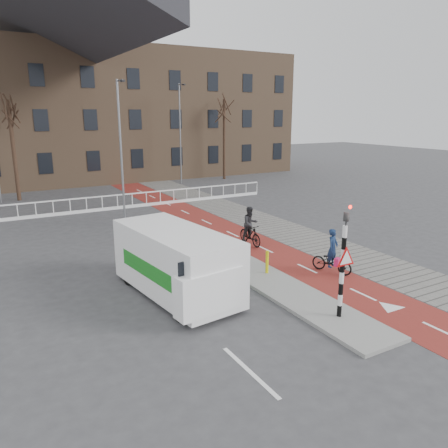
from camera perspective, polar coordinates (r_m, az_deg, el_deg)
ground at (r=15.92m, az=11.29°, el=-8.84°), size 120.00×120.00×0.00m
bike_lane at (r=24.58m, az=-1.23°, el=-0.23°), size 2.50×60.00×0.01m
sidewalk at (r=25.98m, az=4.21°, el=0.54°), size 3.00×60.00×0.01m
curb_island at (r=18.53m, az=1.56°, el=-4.98°), size 1.80×16.00×0.12m
traffic_signal at (r=13.46m, az=15.34°, el=-4.38°), size 0.80×0.80×3.68m
bollard at (r=17.08m, az=5.65°, el=-4.94°), size 0.12×0.12×0.90m
cyclist_near at (r=17.84m, az=13.94°, el=-4.35°), size 1.17×1.78×1.78m
cyclist_far at (r=20.87m, az=3.43°, el=-0.69°), size 0.80×1.74×1.87m
van at (r=15.17m, az=-6.33°, el=-4.87°), size 2.81×5.63×2.32m
railing at (r=28.97m, az=-19.42°, el=1.81°), size 28.00×0.10×0.99m
townhouse_row at (r=43.53m, az=-21.34°, el=15.55°), size 46.00×10.00×15.90m
tree_mid at (r=34.66m, az=-25.77°, el=8.55°), size 0.28×0.28×7.06m
tree_right at (r=41.77m, az=0.03°, el=10.94°), size 0.26×0.26×7.40m
streetlight_near at (r=24.52m, az=-13.28°, el=8.71°), size 0.12×0.12×7.88m
streetlight_right at (r=39.26m, az=-5.74°, el=11.53°), size 0.12×0.12×8.60m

